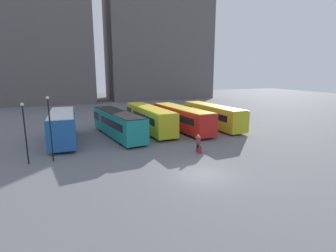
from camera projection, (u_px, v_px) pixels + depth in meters
name	position (u px, v px, depth m)	size (l,w,h in m)	color
ground_plane	(202.00, 174.00, 19.58)	(160.00, 160.00, 0.00)	slate
building_block_left	(32.00, 42.00, 62.72)	(26.94, 17.61, 28.79)	#5B5656
building_block_right	(158.00, 25.00, 72.94)	(28.31, 14.12, 40.31)	#5B5656
bus_0	(63.00, 126.00, 28.08)	(2.82, 9.42, 3.32)	#1E56A3
bus_1	(118.00, 123.00, 30.75)	(4.26, 11.95, 2.96)	#19847F
bus_2	(149.00, 118.00, 33.70)	(3.19, 12.23, 3.10)	gold
bus_3	(181.00, 118.00, 34.22)	(3.66, 12.37, 3.00)	red
bus_4	(212.00, 115.00, 36.29)	(3.14, 11.99, 3.00)	gold
traveler	(198.00, 142.00, 24.83)	(0.56, 0.56, 1.73)	black
suitcase	(200.00, 151.00, 24.49)	(0.33, 0.38, 0.75)	#B7232D
lamp_post_0	(50.00, 124.00, 21.76)	(0.28, 0.28, 5.58)	black
lamp_post_1	(25.00, 128.00, 21.14)	(0.28, 0.28, 5.12)	black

